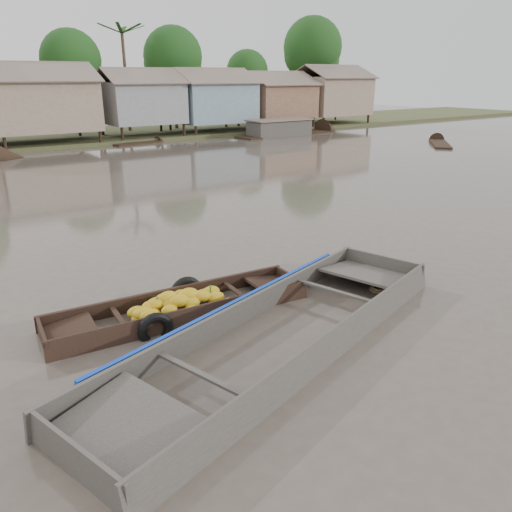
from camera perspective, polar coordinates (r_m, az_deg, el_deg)
ground at (r=10.01m, az=2.77°, el=-6.81°), size 120.00×120.00×0.00m
riverbank at (r=39.87m, az=-23.38°, el=16.33°), size 120.00×12.47×10.22m
banana_boat at (r=10.09m, az=-8.90°, el=-5.93°), size 5.37×1.72×0.75m
viewer_boat at (r=9.03m, az=2.75°, el=-9.42°), size 8.56×4.42×0.67m
distant_boats at (r=38.04m, az=-1.05°, el=13.48°), size 35.30×14.99×1.38m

